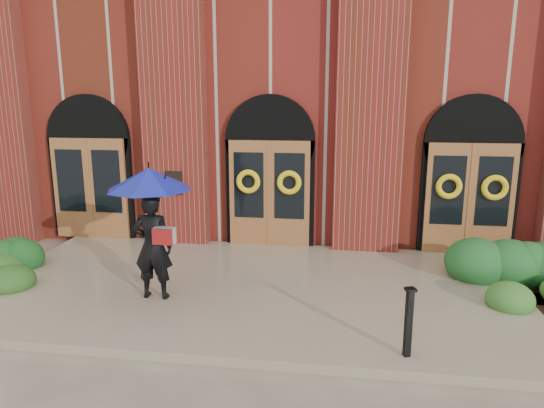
# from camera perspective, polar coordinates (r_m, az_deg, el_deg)

# --- Properties ---
(ground) EXTENTS (90.00, 90.00, 0.00)m
(ground) POSITION_cam_1_polar(r_m,az_deg,el_deg) (9.25, -2.83, -10.62)
(ground) COLOR gray
(ground) RESTS_ON ground
(landing) EXTENTS (10.00, 5.30, 0.15)m
(landing) POSITION_cam_1_polar(r_m,az_deg,el_deg) (9.36, -2.66, -9.84)
(landing) COLOR gray
(landing) RESTS_ON ground
(church_building) EXTENTS (16.20, 12.53, 7.00)m
(church_building) POSITION_cam_1_polar(r_m,az_deg,el_deg) (17.21, 2.74, 12.05)
(church_building) COLOR maroon
(church_building) RESTS_ON ground
(man_with_umbrella) EXTENTS (1.49, 1.49, 2.32)m
(man_with_umbrella) POSITION_cam_1_polar(r_m,az_deg,el_deg) (8.52, -14.05, -0.48)
(man_with_umbrella) COLOR black
(man_with_umbrella) RESTS_ON landing
(metal_post) EXTENTS (0.17, 0.17, 0.99)m
(metal_post) POSITION_cam_1_polar(r_m,az_deg,el_deg) (6.98, 15.77, -13.09)
(metal_post) COLOR black
(metal_post) RESTS_ON landing
(hedge_wall_right) EXTENTS (3.43, 1.37, 0.88)m
(hedge_wall_right) POSITION_cam_1_polar(r_m,az_deg,el_deg) (10.49, 27.69, -6.69)
(hedge_wall_right) COLOR #1C5120
(hedge_wall_right) RESTS_ON ground
(hedge_front_right) EXTENTS (1.53, 1.31, 0.54)m
(hedge_front_right) POSITION_cam_1_polar(r_m,az_deg,el_deg) (9.63, 28.96, -9.55)
(hedge_front_right) COLOR #316123
(hedge_front_right) RESTS_ON ground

